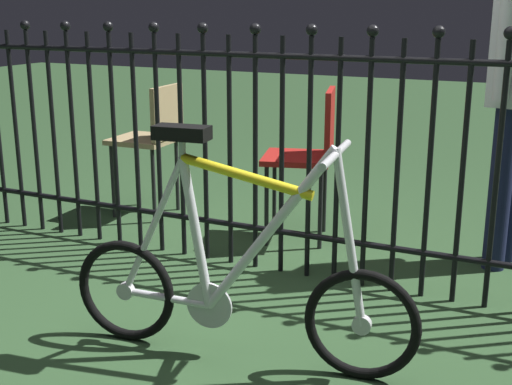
# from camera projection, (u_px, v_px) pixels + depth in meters

# --- Properties ---
(ground_plane) EXTENTS (20.00, 20.00, 0.00)m
(ground_plane) POSITION_uv_depth(u_px,v_px,m) (213.00, 335.00, 2.74)
(ground_plane) COLOR #2C4B2A
(iron_fence) EXTENTS (4.32, 0.07, 1.26)m
(iron_fence) POSITION_uv_depth(u_px,v_px,m) (277.00, 146.00, 3.25)
(iron_fence) COLOR black
(iron_fence) RESTS_ON ground
(bicycle) EXTENTS (1.33, 0.40, 0.87)m
(bicycle) POSITION_uv_depth(u_px,v_px,m) (236.00, 280.00, 2.50)
(bicycle) COLOR black
(bicycle) RESTS_ON ground
(chair_red) EXTENTS (0.45, 0.45, 0.85)m
(chair_red) POSITION_uv_depth(u_px,v_px,m) (311.00, 148.00, 3.74)
(chair_red) COLOR black
(chair_red) RESTS_ON ground
(chair_tan) EXTENTS (0.39, 0.38, 0.82)m
(chair_tan) POSITION_uv_depth(u_px,v_px,m) (153.00, 134.00, 4.19)
(chair_tan) COLOR black
(chair_tan) RESTS_ON ground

